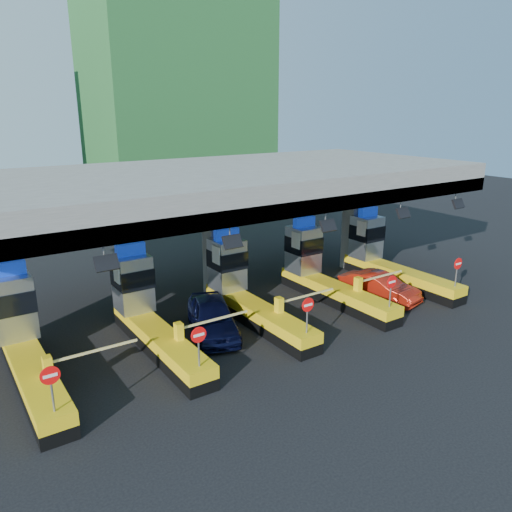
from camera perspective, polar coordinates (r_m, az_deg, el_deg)
ground at (r=24.80m, az=-1.09°, el=-7.06°), size 120.00×120.00×0.00m
toll_canopy at (r=25.47m, az=-4.71°, el=7.91°), size 28.00×12.09×7.00m
toll_lane_far_left at (r=21.31m, az=-25.05°, el=-8.74°), size 4.43×8.00×4.16m
toll_lane_left at (r=22.41m, az=-12.37°, el=-6.26°), size 4.43×8.00×4.16m
toll_lane_center at (r=24.50m, az=-1.46°, el=-3.85°), size 4.43×8.00×4.16m
toll_lane_right at (r=27.35m, az=7.40°, el=-1.78°), size 4.43×8.00×4.16m
toll_lane_far_right at (r=30.76m, az=14.44°, el=-0.09°), size 4.43×8.00×4.16m
bg_building_scaffold at (r=56.73m, az=-9.09°, el=20.49°), size 18.00×12.00×28.00m
van at (r=22.93m, az=-4.98°, el=-6.93°), size 3.46×5.22×1.65m
red_car at (r=27.59m, az=13.88°, el=-3.45°), size 2.39×4.63×1.45m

